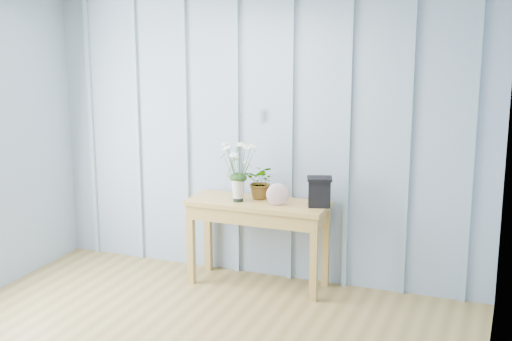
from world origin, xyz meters
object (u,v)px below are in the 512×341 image
at_px(felt_disc_vessel, 278,194).
at_px(carved_box, 319,192).
at_px(sideboard, 258,214).
at_px(daisy_vase, 238,163).

height_order(felt_disc_vessel, carved_box, carved_box).
xyz_separation_m(sideboard, carved_box, (0.53, 0.03, 0.24)).
height_order(sideboard, daisy_vase, daisy_vase).
height_order(daisy_vase, carved_box, daisy_vase).
bearing_deg(sideboard, felt_disc_vessel, -18.82).
bearing_deg(carved_box, sideboard, -176.79).
relative_size(sideboard, daisy_vase, 2.22).
height_order(daisy_vase, felt_disc_vessel, daisy_vase).
bearing_deg(daisy_vase, carved_box, 7.11).
bearing_deg(sideboard, daisy_vase, -160.60).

